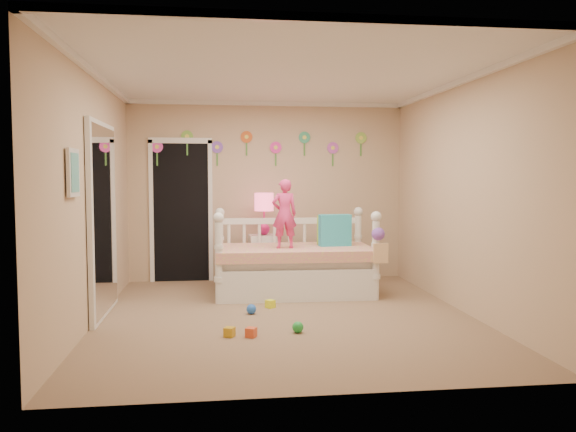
{
  "coord_description": "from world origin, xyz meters",
  "views": [
    {
      "loc": [
        -0.72,
        -6.01,
        1.52
      ],
      "look_at": [
        0.1,
        0.6,
        1.05
      ],
      "focal_mm": 35.21,
      "sensor_mm": 36.0,
      "label": 1
    }
  ],
  "objects": [
    {
      "name": "ceiling",
      "position": [
        0.0,
        0.0,
        2.6
      ],
      "size": [
        4.0,
        4.5,
        0.01
      ],
      "primitive_type": "cube",
      "color": "white",
      "rests_on": "floor"
    },
    {
      "name": "table_lamp",
      "position": [
        -0.08,
        1.88,
        1.09
      ],
      "size": [
        0.27,
        0.27,
        0.59
      ],
      "color": "#D21C74",
      "rests_on": "nightstand"
    },
    {
      "name": "pillow_lime",
      "position": [
        0.79,
        1.31,
        0.8
      ],
      "size": [
        0.42,
        0.35,
        0.39
      ],
      "primitive_type": "cube",
      "rotation": [
        0.0,
        0.0,
        -0.58
      ],
      "color": "#9BD841",
      "rests_on": "daybed"
    },
    {
      "name": "toy_scatter",
      "position": [
        -0.34,
        -0.17,
        0.06
      ],
      "size": [
        0.94,
        1.38,
        0.11
      ],
      "primitive_type": null,
      "rotation": [
        0.0,
        0.0,
        0.11
      ],
      "color": "#996666",
      "rests_on": "floor"
    },
    {
      "name": "daybed",
      "position": [
        0.25,
        1.16,
        0.55
      ],
      "size": [
        2.05,
        1.13,
        1.1
      ],
      "primitive_type": null,
      "rotation": [
        0.0,
        0.0,
        -0.02
      ],
      "color": "white",
      "rests_on": "floor"
    },
    {
      "name": "mirror_closet",
      "position": [
        -1.96,
        0.3,
        1.05
      ],
      "size": [
        0.07,
        1.3,
        2.1
      ],
      "primitive_type": "cube",
      "color": "white",
      "rests_on": "left_wall"
    },
    {
      "name": "child",
      "position": [
        0.11,
        1.04,
        1.05
      ],
      "size": [
        0.33,
        0.23,
        0.87
      ],
      "primitive_type": "imported",
      "rotation": [
        0.0,
        0.0,
        3.2
      ],
      "color": "#F63780",
      "rests_on": "daybed"
    },
    {
      "name": "nightstand",
      "position": [
        -0.08,
        1.88,
        0.35
      ],
      "size": [
        0.44,
        0.35,
        0.7
      ],
      "primitive_type": "cube",
      "rotation": [
        0.0,
        0.0,
        0.08
      ],
      "color": "white",
      "rests_on": "floor"
    },
    {
      "name": "wall_picture",
      "position": [
        -1.97,
        -0.9,
        1.55
      ],
      "size": [
        0.05,
        0.34,
        0.42
      ],
      "primitive_type": "cube",
      "color": "white",
      "rests_on": "left_wall"
    },
    {
      "name": "left_wall",
      "position": [
        -2.0,
        0.0,
        1.3
      ],
      "size": [
        0.01,
        4.5,
        2.6
      ],
      "primitive_type": "cube",
      "color": "tan",
      "rests_on": "floor"
    },
    {
      "name": "right_wall",
      "position": [
        2.0,
        0.0,
        1.3
      ],
      "size": [
        0.01,
        4.5,
        2.6
      ],
      "primitive_type": "cube",
      "color": "tan",
      "rests_on": "floor"
    },
    {
      "name": "back_wall",
      "position": [
        0.0,
        2.25,
        1.3
      ],
      "size": [
        4.0,
        0.01,
        2.6
      ],
      "primitive_type": "cube",
      "color": "tan",
      "rests_on": "floor"
    },
    {
      "name": "pillow_turquoise",
      "position": [
        0.79,
        1.19,
        0.82
      ],
      "size": [
        0.42,
        0.18,
        0.41
      ],
      "primitive_type": "cube",
      "rotation": [
        0.0,
        0.0,
        0.09
      ],
      "color": "#259EB9",
      "rests_on": "daybed"
    },
    {
      "name": "crown_molding",
      "position": [
        0.0,
        0.0,
        2.57
      ],
      "size": [
        4.0,
        4.5,
        0.06
      ],
      "primitive_type": null,
      "color": "white",
      "rests_on": "ceiling"
    },
    {
      "name": "floor",
      "position": [
        0.0,
        0.0,
        0.0
      ],
      "size": [
        4.0,
        4.5,
        0.01
      ],
      "primitive_type": "cube",
      "color": "#7F684C",
      "rests_on": "ground"
    },
    {
      "name": "closet_doorway",
      "position": [
        -1.25,
        2.23,
        1.03
      ],
      "size": [
        0.9,
        0.04,
        2.07
      ],
      "primitive_type": "cube",
      "color": "black",
      "rests_on": "back_wall"
    },
    {
      "name": "hanging_bag",
      "position": [
        1.21,
        0.62,
        0.67
      ],
      "size": [
        0.2,
        0.16,
        0.36
      ],
      "primitive_type": null,
      "color": "beige",
      "rests_on": "daybed"
    },
    {
      "name": "flower_decals",
      "position": [
        -0.09,
        2.24,
        1.94
      ],
      "size": [
        3.4,
        0.02,
        0.5
      ],
      "primitive_type": null,
      "color": "#B2668C",
      "rests_on": "back_wall"
    }
  ]
}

